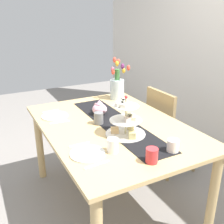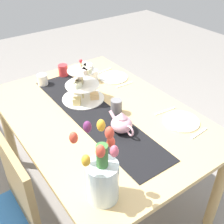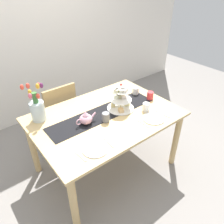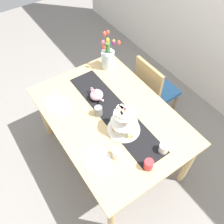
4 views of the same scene
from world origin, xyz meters
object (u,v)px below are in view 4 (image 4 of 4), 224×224
Objects in this scene: mug_orange at (149,165)px; knife_left at (64,115)px; dining_table at (110,121)px; mug_grey at (98,111)px; mug_white_text at (117,153)px; fork_left at (51,96)px; tulip_vase at (108,57)px; dinner_plate_right at (98,162)px; chair_left at (153,89)px; fork_right at (88,149)px; cream_jug at (164,148)px; tiered_cake_stand at (124,122)px; dinner_plate_left at (57,105)px; teapot at (97,95)px; knife_right at (107,175)px.

knife_left is at bearing -160.26° from mug_orange.
dining_table is 0.65m from mug_orange.
mug_grey reaches higher than mug_white_text.
fork_left is 1.58× the size of mug_orange.
dinner_plate_right is (0.93, -0.73, -0.13)m from tulip_vase.
fork_right is at bearing -69.89° from chair_left.
mug_white_text is at bearing 73.41° from dinner_plate_right.
fork_right is (-0.37, -0.51, -0.04)m from cream_jug.
tiered_cake_stand is 3.20× the size of mug_orange.
cream_jug is at bearing 54.05° from fork_right.
tulip_vase is 0.74m from fork_left.
knife_left is (0.14, 0.00, -0.00)m from dinner_plate_left.
knife_left reaches higher than dining_table.
teapot is 0.70m from dinner_plate_right.
dinner_plate_right reaches higher than fork_left.
knife_right is 1.79× the size of mug_grey.
cream_jug is (0.78, -0.62, 0.31)m from chair_left.
mug_orange is at bearing -3.73° from teapot.
dining_table is 16.16× the size of mug_orange.
tulip_vase is 1.87× the size of dinner_plate_right.
tulip_vase is at bearing -133.29° from chair_left.
mug_white_text is (0.05, 0.16, 0.04)m from dinner_plate_right.
tulip_vase is at bearing 114.98° from knife_left.
mug_grey is at bearing -123.88° from dining_table.
knife_left is at bearing -91.75° from chair_left.
knife_right is 0.34m from mug_orange.
mug_white_text is at bearing 14.03° from knife_left.
teapot reaches higher than cream_jug.
fork_left is 1.58× the size of mug_white_text.
chair_left is 1.23m from fork_right.
dinner_plate_left is at bearing 180.00° from dinner_plate_right.
cream_jug is at bearing 81.00° from knife_right.
mug_grey is at bearing 40.40° from dinner_plate_left.
cream_jug is 1.22m from fork_left.
mug_grey reaches higher than dining_table.
mug_white_text reaches higher than dinner_plate_right.
fork_right and knife_right have the same top height.
tiered_cake_stand is 0.46m from teapot.
tulip_vase is at bearing 132.88° from teapot.
knife_left and fork_right have the same top height.
mug_grey reaches higher than knife_right.
fork_left is at bearing 180.00° from knife_right.
dinner_plate_right is 1.53× the size of fork_right.
cream_jug is at bearing 10.04° from teapot.
fork_right is at bearing 0.00° from knife_left.
dining_table is at bearing 0.00° from teapot.
knife_right is at bearing 0.00° from dinner_plate_left.
knife_left is (-0.82, -0.51, -0.04)m from cream_jug.
knife_right is 0.19m from mug_white_text.
teapot reaches higher than dinner_plate_right.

